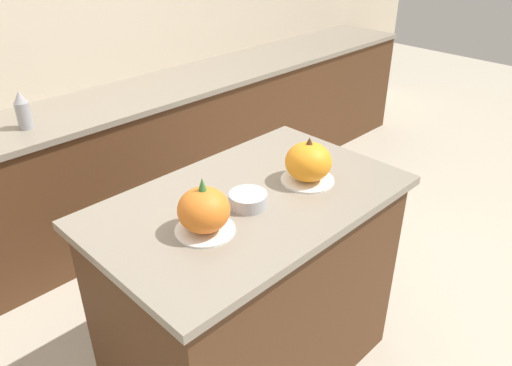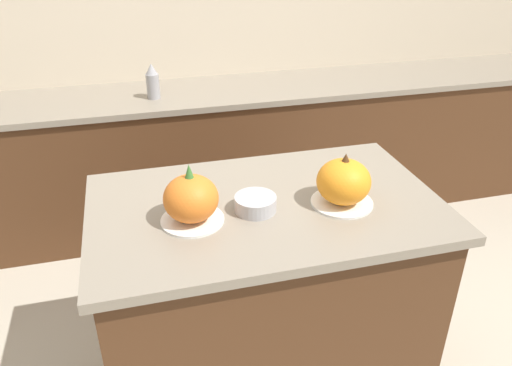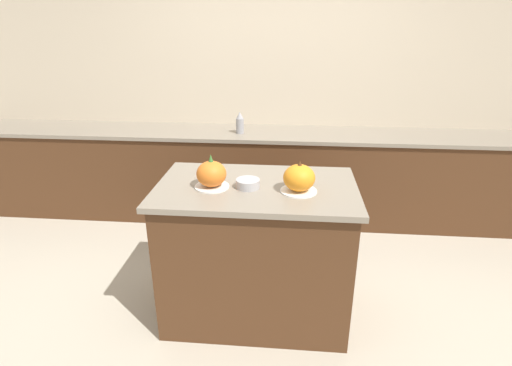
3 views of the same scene
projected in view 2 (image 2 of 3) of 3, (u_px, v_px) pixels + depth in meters
The scene contains 7 objects.
wall_back at pixel (189, 20), 3.14m from camera, with size 8.00×0.06×2.50m.
kitchen_island at pixel (265, 305), 1.98m from camera, with size 1.24×0.76×0.94m.
back_counter at pixel (204, 157), 3.24m from camera, with size 6.00×0.60×0.89m.
pumpkin_cake_left at pixel (191, 200), 1.62m from camera, with size 0.21×0.21×0.21m.
pumpkin_cake_right at pixel (344, 183), 1.72m from camera, with size 0.22×0.22×0.19m.
bottle_tall at pixel (153, 82), 2.87m from camera, with size 0.08×0.08×0.20m.
mixing_bowl at pixel (255, 204), 1.70m from camera, with size 0.14×0.14×0.05m.
Camera 2 is at (-0.42, -1.45, 1.84)m, focal length 35.00 mm.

